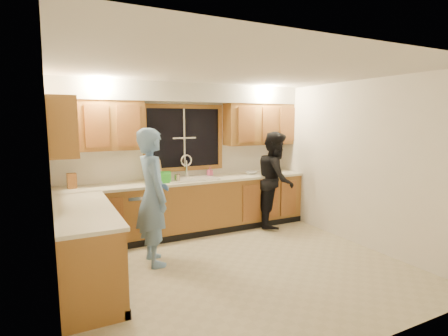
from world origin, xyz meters
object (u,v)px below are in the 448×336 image
(bowl, at_px, (251,173))
(stove, at_px, (90,267))
(dishwasher, at_px, (141,215))
(sink, at_px, (191,183))
(man, at_px, (153,197))
(dish_crate, at_px, (161,177))
(knife_block, at_px, (72,181))
(woman, at_px, (276,179))
(soap_bottle, at_px, (210,172))

(bowl, bearing_deg, stove, -148.15)
(dishwasher, bearing_deg, sink, 0.99)
(sink, relative_size, bowl, 4.04)
(sink, xyz_separation_m, stove, (-1.80, -1.82, -0.41))
(man, bearing_deg, dish_crate, -22.74)
(knife_block, relative_size, bowl, 1.05)
(sink, height_order, man, man)
(dishwasher, distance_m, dish_crate, 0.67)
(man, distance_m, woman, 2.51)
(sink, xyz_separation_m, dish_crate, (-0.52, -0.01, 0.13))
(man, relative_size, soap_bottle, 10.45)
(sink, distance_m, stove, 2.60)
(stove, height_order, soap_bottle, soap_bottle)
(stove, xyz_separation_m, knife_block, (-0.03, 1.88, 0.58))
(sink, distance_m, soap_bottle, 0.44)
(knife_block, distance_m, bowl, 3.03)
(man, bearing_deg, dishwasher, -4.13)
(knife_block, relative_size, soap_bottle, 1.29)
(stove, bearing_deg, woman, 24.59)
(man, bearing_deg, sink, -43.73)
(man, relative_size, woman, 1.06)
(sink, bearing_deg, knife_block, 178.27)
(stove, bearing_deg, man, 44.03)
(sink, distance_m, woman, 1.54)
(stove, xyz_separation_m, soap_bottle, (2.20, 1.93, 0.56))
(stove, relative_size, bowl, 4.23)
(dish_crate, height_order, bowl, dish_crate)
(sink, relative_size, stove, 0.96)
(dish_crate, bearing_deg, dishwasher, -178.64)
(man, distance_m, bowl, 2.34)
(sink, distance_m, dish_crate, 0.53)
(woman, bearing_deg, stove, 152.82)
(sink, bearing_deg, woman, -11.63)
(stove, distance_m, woman, 3.66)
(knife_block, distance_m, soap_bottle, 2.23)
(dishwasher, distance_m, knife_block, 1.16)
(stove, bearing_deg, knife_block, 90.80)
(dishwasher, xyz_separation_m, stove, (-0.95, -1.81, 0.04))
(soap_bottle, bearing_deg, woman, -20.55)
(soap_bottle, bearing_deg, dish_crate, -173.09)
(sink, xyz_separation_m, soap_bottle, (0.40, 0.10, 0.14))
(man, xyz_separation_m, bowl, (2.11, 1.01, 0.04))
(knife_block, relative_size, dish_crate, 0.69)
(dish_crate, xyz_separation_m, bowl, (1.72, 0.05, -0.05))
(sink, xyz_separation_m, dishwasher, (-0.85, -0.01, -0.45))
(knife_block, xyz_separation_m, dish_crate, (1.31, -0.06, -0.04))
(stove, relative_size, woman, 0.53)
(stove, bearing_deg, soap_bottle, 41.24)
(woman, height_order, knife_block, woman)
(woman, distance_m, bowl, 0.48)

